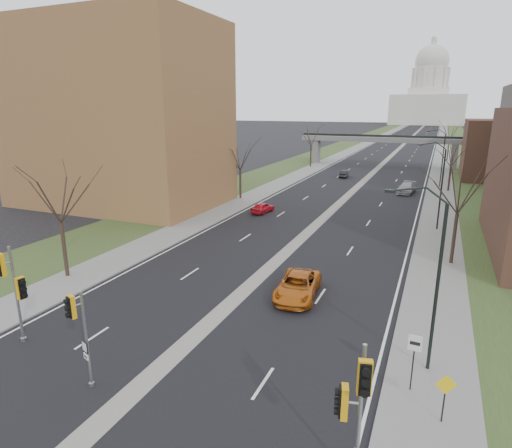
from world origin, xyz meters
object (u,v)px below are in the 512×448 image
Objects in this scene: warning_sign at (445,392)px; car_left_near at (263,207)px; speed_limit_sign at (414,353)px; car_right_mid at (406,188)px; signal_pole_left at (13,283)px; signal_pole_right at (355,399)px; signal_pole_median at (78,324)px; car_right_near at (298,286)px; car_left_far at (344,174)px.

warning_sign reaches higher than car_left_near.
speed_limit_sign is at bearing 110.29° from warning_sign.
speed_limit_sign is 0.51× the size of car_right_mid.
signal_pole_left is 1.03× the size of car_right_mid.
signal_pole_right reaches higher than speed_limit_sign.
signal_pole_median is 0.85× the size of car_right_near.
car_right_near is at bearing -89.08° from car_right_mid.
speed_limit_sign is 0.72× the size of car_left_near.
signal_pole_median is 11.77m from signal_pole_right.
speed_limit_sign is 33.49m from car_left_near.
warning_sign is at bearing -51.79° from car_right_near.
car_left_far is at bearing 142.31° from car_right_mid.
speed_limit_sign reaches higher than car_right_mid.
signal_pole_left reaches higher than speed_limit_sign.
car_right_mid reaches higher than car_left_far.
signal_pole_left is 19.59m from speed_limit_sign.
car_left_near is (-19.68, 29.55, -0.86)m from warning_sign.
car_right_near is (10.86, -20.53, 0.12)m from car_left_near.
signal_pole_left reaches higher than signal_pole_median.
car_right_near is 1.04× the size of car_right_mid.
car_left_far is at bearing 106.62° from speed_limit_sign.
warning_sign is (14.53, 3.82, -1.71)m from signal_pole_median.
speed_limit_sign is at bearing 61.76° from signal_pole_right.
car_right_mid is at bearing 130.94° from car_left_far.
car_left_near is at bearing 119.16° from signal_pole_median.
signal_pole_left reaches higher than car_right_mid.
speed_limit_sign is (1.49, 5.93, -1.45)m from signal_pole_right.
signal_pole_left reaches higher than car_left_far.
speed_limit_sign reaches higher than car_left_near.
signal_pole_median is 0.89× the size of car_right_mid.
signal_pole_right is (17.65, -2.06, -0.09)m from signal_pole_left.
warning_sign is at bearing 131.64° from car_left_near.
signal_pole_left is 31.96m from car_left_near.
warning_sign is 0.39× the size of car_right_near.
signal_pole_right is 5.48m from warning_sign.
speed_limit_sign is (19.14, 3.87, -1.54)m from signal_pole_left.
car_left_far is at bearing 112.03° from signal_pole_median.
signal_pole_right is 1.41× the size of car_left_near.
signal_pole_right is 2.47× the size of warning_sign.
car_left_near is at bearing 111.75° from car_right_near.
signal_pole_right is 0.97× the size of car_right_near.
signal_pole_left reaches higher than warning_sign.
signal_pole_right is 1.00× the size of car_right_mid.
car_right_near is at bearing 116.21° from warning_sign.
speed_limit_sign is at bearing 18.78° from signal_pole_left.
warning_sign is at bearing -77.70° from car_right_mid.
warning_sign is at bearing 43.29° from signal_pole_right.
speed_limit_sign is at bearing 131.35° from car_left_near.
signal_pole_left is at bearing 159.19° from signal_pole_right.
car_right_near is 39.75m from car_right_mid.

